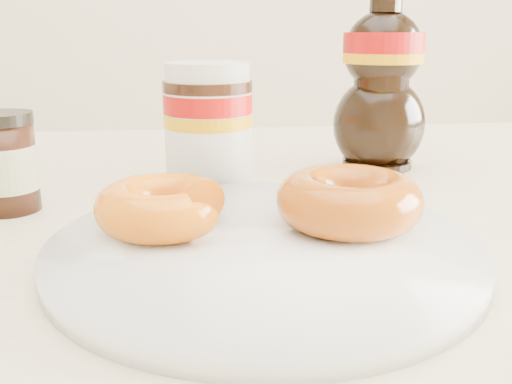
{
  "coord_description": "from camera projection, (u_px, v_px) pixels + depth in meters",
  "views": [
    {
      "loc": [
        -0.04,
        -0.38,
        0.91
      ],
      "look_at": [
        0.01,
        0.04,
        0.79
      ],
      "focal_mm": 40.0,
      "sensor_mm": 36.0,
      "label": 1
    }
  ],
  "objects": [
    {
      "name": "dining_table",
      "position": [
        243.0,
        297.0,
        0.53
      ],
      "size": [
        1.4,
        0.9,
        0.75
      ],
      "color": "beige",
      "rests_on": "ground"
    },
    {
      "name": "plate",
      "position": [
        264.0,
        248.0,
        0.4
      ],
      "size": [
        0.3,
        0.3,
        0.02
      ],
      "color": "white",
      "rests_on": "dining_table"
    },
    {
      "name": "donut_bitten",
      "position": [
        163.0,
        206.0,
        0.42
      ],
      "size": [
        0.13,
        0.13,
        0.03
      ],
      "primitive_type": "torus",
      "rotation": [
        0.0,
        0.0,
        0.38
      ],
      "color": "#D04D0B",
      "rests_on": "plate"
    },
    {
      "name": "donut_whole",
      "position": [
        349.0,
        200.0,
        0.43
      ],
      "size": [
        0.14,
        0.14,
        0.04
      ],
      "primitive_type": "torus",
      "rotation": [
        0.0,
        0.0,
        -0.36
      ],
      "color": "#9C4E0A",
      "rests_on": "plate"
    },
    {
      "name": "nutella_jar",
      "position": [
        208.0,
        121.0,
        0.57
      ],
      "size": [
        0.09,
        0.09,
        0.13
      ],
      "rotation": [
        0.0,
        0.0,
        0.05
      ],
      "color": "white",
      "rests_on": "dining_table"
    },
    {
      "name": "syrup_bottle",
      "position": [
        382.0,
        78.0,
        0.65
      ],
      "size": [
        0.12,
        0.11,
        0.21
      ],
      "primitive_type": null,
      "rotation": [
        0.0,
        0.0,
        0.15
      ],
      "color": "black",
      "rests_on": "dining_table"
    },
    {
      "name": "dark_jar",
      "position": [
        5.0,
        164.0,
        0.5
      ],
      "size": [
        0.06,
        0.06,
        0.09
      ],
      "rotation": [
        0.0,
        0.0,
        0.08
      ],
      "color": "black",
      "rests_on": "dining_table"
    }
  ]
}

